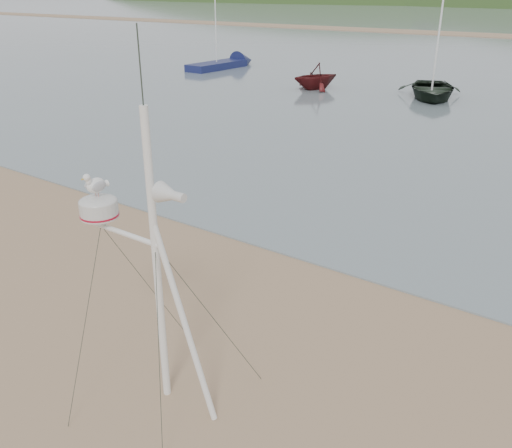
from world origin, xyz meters
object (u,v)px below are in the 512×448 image
Objects in this scene: boat_dark at (437,53)px; sailboat_blue_near at (232,63)px; mast_rig at (155,322)px; boat_red at (316,64)px.

sailboat_blue_near reaches higher than boat_dark.
sailboat_blue_near is at bearing 143.53° from boat_dark.
sailboat_blue_near is at bearing 126.08° from mast_rig.
mast_rig is 26.61m from boat_red.
boat_dark reaches higher than boat_red.
mast_rig reaches higher than boat_dark.
sailboat_blue_near is at bearing -179.77° from boat_red.
sailboat_blue_near is (-16.77, 4.03, -2.13)m from boat_dark.
sailboat_blue_near is (-21.36, 29.31, -0.96)m from mast_rig.
mast_rig is 25.72m from boat_dark.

